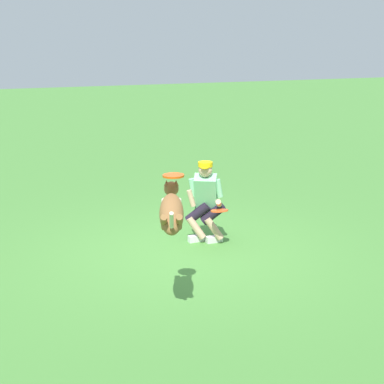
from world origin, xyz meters
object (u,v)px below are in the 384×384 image
person (206,199)px  frisbee_flying (173,176)px  frisbee_held (219,211)px  dog (172,211)px

person → frisbee_flying: size_ratio=5.31×
frisbee_flying → frisbee_held: (-1.31, -1.64, -1.01)m
dog → frisbee_held: bearing=-18.1°
frisbee_flying → dog: bearing=63.8°
person → frisbee_flying: bearing=-3.1°
person → frisbee_held: person is taller
frisbee_flying → frisbee_held: size_ratio=0.93×
person → dog: (1.33, 2.20, 0.57)m
person → frisbee_flying: frisbee_flying is taller
person → frisbee_flying: (1.24, 2.02, 0.93)m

